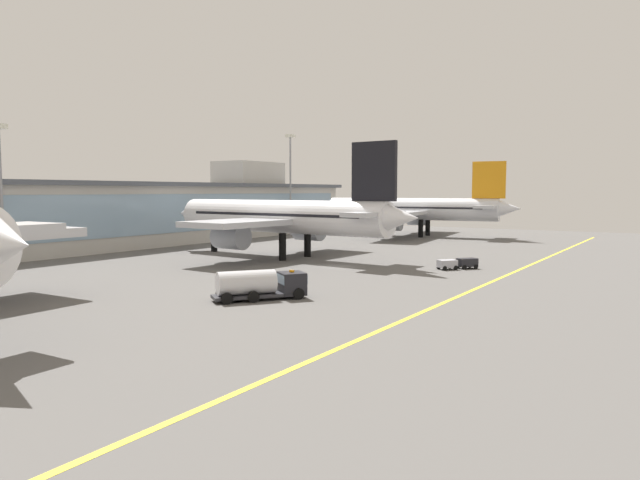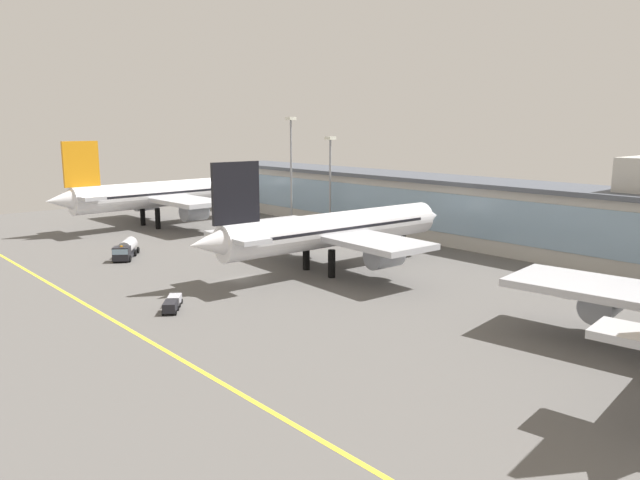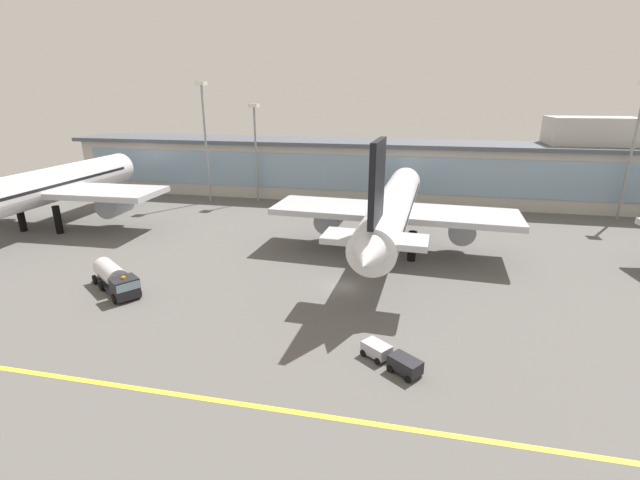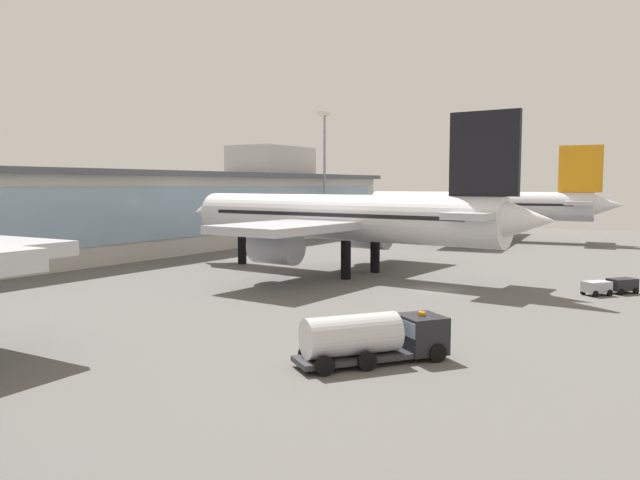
{
  "view_description": "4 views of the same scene",
  "coord_description": "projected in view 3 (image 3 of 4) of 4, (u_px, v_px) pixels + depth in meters",
  "views": [
    {
      "loc": [
        -69.24,
        -41.8,
        10.48
      ],
      "look_at": [
        -1.14,
        2.29,
        3.69
      ],
      "focal_mm": 32.93,
      "sensor_mm": 36.0,
      "label": 1
    },
    {
      "loc": [
        71.92,
        -48.47,
        22.17
      ],
      "look_at": [
        1.28,
        13.91,
        4.27
      ],
      "focal_mm": 34.11,
      "sensor_mm": 36.0,
      "label": 2
    },
    {
      "loc": [
        7.49,
        -46.86,
        21.49
      ],
      "look_at": [
        -4.27,
        7.54,
        3.04
      ],
      "focal_mm": 24.69,
      "sensor_mm": 36.0,
      "label": 3
    },
    {
      "loc": [
        -56.8,
        -22.73,
        10.25
      ],
      "look_at": [
        -8.04,
        8.03,
        5.11
      ],
      "focal_mm": 35.18,
      "sensor_mm": 36.0,
      "label": 4
    }
  ],
  "objects": [
    {
      "name": "ground_plane",
      "position": [
        342.0,
        287.0,
        51.74
      ],
      "size": [
        189.29,
        189.29,
        0.0
      ],
      "primitive_type": "plane",
      "color": "#5B5956"
    },
    {
      "name": "airliner_near_left",
      "position": [
        47.0,
        187.0,
        72.79
      ],
      "size": [
        38.65,
        49.51,
        19.0
      ],
      "rotation": [
        0.0,
        0.0,
        1.6
      ],
      "color": "black",
      "rests_on": "ground"
    },
    {
      "name": "taxiway_centreline_stripe",
      "position": [
        291.0,
        412.0,
        31.33
      ],
      "size": [
        151.44,
        0.5,
        0.01
      ],
      "primitive_type": "cube",
      "color": "yellow",
      "rests_on": "ground"
    },
    {
      "name": "fuel_tanker_truck",
      "position": [
        116.0,
        279.0,
        50.15
      ],
      "size": [
        8.75,
        7.27,
        2.9
      ],
      "rotation": [
        0.0,
        0.0,
        5.66
      ],
      "color": "black",
      "rests_on": "ground"
    },
    {
      "name": "airliner_near_right",
      "position": [
        393.0,
        209.0,
        61.27
      ],
      "size": [
        34.35,
        47.81,
        17.37
      ],
      "rotation": [
        0.0,
        0.0,
        1.52
      ],
      "color": "black",
      "rests_on": "ground"
    },
    {
      "name": "baggage_tug_near",
      "position": [
        392.0,
        357.0,
        36.4
      ],
      "size": [
        5.37,
        4.64,
        1.4
      ],
      "rotation": [
        0.0,
        0.0,
        5.63
      ],
      "color": "black",
      "rests_on": "ground"
    },
    {
      "name": "apron_light_mast_centre",
      "position": [
        255.0,
        137.0,
        89.5
      ],
      "size": [
        1.8,
        1.8,
        19.74
      ],
      "color": "gray",
      "rests_on": "ground"
    },
    {
      "name": "terminal_building",
      "position": [
        388.0,
        168.0,
        93.62
      ],
      "size": [
        138.21,
        14.0,
        17.39
      ],
      "color": "beige",
      "rests_on": "ground"
    },
    {
      "name": "apron_light_mast_east",
      "position": [
        204.0,
        126.0,
        87.71
      ],
      "size": [
        1.8,
        1.8,
        23.88
      ],
      "color": "gray",
      "rests_on": "ground"
    },
    {
      "name": "apron_light_mast_west",
      "position": [
        636.0,
        131.0,
        75.01
      ],
      "size": [
        1.8,
        1.8,
        23.77
      ],
      "color": "gray",
      "rests_on": "ground"
    }
  ]
}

